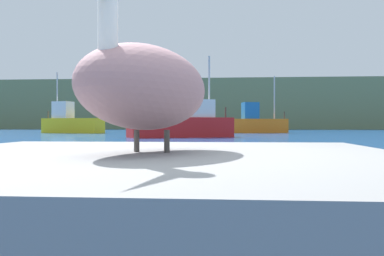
{
  "coord_description": "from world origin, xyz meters",
  "views": [
    {
      "loc": [
        0.56,
        -2.39,
        0.86
      ],
      "look_at": [
        -1.4,
        20.26,
        0.64
      ],
      "focal_mm": 40.74,
      "sensor_mm": 36.0,
      "label": 1
    }
  ],
  "objects_px": {
    "pelican": "(146,86)",
    "fishing_boat_yellow": "(71,122)",
    "fishing_boat_red": "(183,124)",
    "fishing_boat_orange": "(256,123)"
  },
  "relations": [
    {
      "from": "fishing_boat_red",
      "to": "pelican",
      "type": "bearing_deg",
      "value": -109.53
    },
    {
      "from": "pelican",
      "to": "fishing_boat_red",
      "type": "relative_size",
      "value": 0.19
    },
    {
      "from": "fishing_boat_red",
      "to": "fishing_boat_yellow",
      "type": "relative_size",
      "value": 1.12
    },
    {
      "from": "pelican",
      "to": "fishing_boat_orange",
      "type": "bearing_deg",
      "value": -167.36
    },
    {
      "from": "pelican",
      "to": "fishing_boat_yellow",
      "type": "bearing_deg",
      "value": -142.02
    },
    {
      "from": "pelican",
      "to": "fishing_boat_yellow",
      "type": "distance_m",
      "value": 39.62
    },
    {
      "from": "pelican",
      "to": "fishing_boat_yellow",
      "type": "height_order",
      "value": "fishing_boat_yellow"
    },
    {
      "from": "fishing_boat_red",
      "to": "fishing_boat_yellow",
      "type": "height_order",
      "value": "fishing_boat_yellow"
    },
    {
      "from": "fishing_boat_yellow",
      "to": "fishing_boat_red",
      "type": "bearing_deg",
      "value": 151.81
    },
    {
      "from": "fishing_boat_red",
      "to": "fishing_boat_orange",
      "type": "height_order",
      "value": "fishing_boat_orange"
    }
  ]
}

